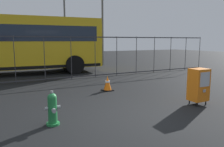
% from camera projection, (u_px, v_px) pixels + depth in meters
% --- Properties ---
extents(ground_plane, '(60.00, 60.00, 0.00)m').
position_uv_depth(ground_plane, '(125.00, 121.00, 4.97)').
color(ground_plane, black).
extents(fire_hydrant, '(0.33, 0.31, 0.75)m').
position_uv_depth(fire_hydrant, '(53.00, 109.00, 4.70)').
color(fire_hydrant, '#1E7238').
rests_on(fire_hydrant, ground_plane).
extents(newspaper_box_primary, '(0.48, 0.42, 1.02)m').
position_uv_depth(newspaper_box_primary, '(199.00, 85.00, 6.18)').
color(newspaper_box_primary, black).
rests_on(newspaper_box_primary, ground_plane).
extents(traffic_cone, '(0.36, 0.36, 0.53)m').
position_uv_depth(traffic_cone, '(107.00, 83.00, 7.97)').
color(traffic_cone, black).
rests_on(traffic_cone, ground_plane).
extents(fence_barrier, '(18.03, 0.04, 2.00)m').
position_uv_depth(fence_barrier, '(58.00, 58.00, 9.94)').
color(fence_barrier, '#2D2D33').
rests_on(fence_barrier, ground_plane).
extents(street_light_near_right, '(0.32, 0.32, 6.78)m').
position_uv_depth(street_light_near_right, '(65.00, 12.00, 16.96)').
color(street_light_near_right, '#4C4F54').
rests_on(street_light_near_right, ground_plane).
extents(street_light_far_left, '(0.32, 0.32, 6.84)m').
position_uv_depth(street_light_far_left, '(102.00, 9.00, 15.75)').
color(street_light_far_left, '#4C4F54').
rests_on(street_light_far_left, ground_plane).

